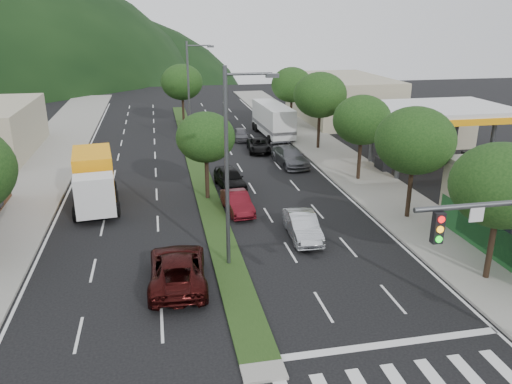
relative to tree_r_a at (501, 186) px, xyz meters
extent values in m
plane|color=black|center=(-12.00, -4.00, -4.82)|extent=(160.00, 160.00, 0.00)
cube|color=gray|center=(0.50, 21.00, -4.75)|extent=(5.00, 90.00, 0.15)
cube|color=gray|center=(-25.00, 21.00, -4.75)|extent=(6.00, 90.00, 0.15)
cube|color=#1D3613|center=(-12.00, 24.00, -4.76)|extent=(1.60, 56.00, 0.12)
cylinder|color=#47494C|center=(-4.40, -5.50, 1.48)|extent=(6.00, 0.18, 0.18)
cube|color=black|center=(-6.60, -5.65, 0.88)|extent=(0.35, 0.25, 1.05)
cube|color=silver|center=(7.00, 18.00, 0.18)|extent=(12.00, 8.00, 0.50)
cube|color=#F79D0D|center=(7.00, 18.00, -0.17)|extent=(12.20, 8.20, 0.50)
cylinder|color=#47494C|center=(3.00, 15.50, -2.52)|extent=(0.36, 0.36, 4.60)
cylinder|color=#47494C|center=(11.00, 15.50, -2.52)|extent=(0.36, 0.36, 4.60)
cylinder|color=#47494C|center=(3.00, 20.50, -2.52)|extent=(0.36, 0.36, 4.60)
cylinder|color=#47494C|center=(11.00, 20.50, -2.52)|extent=(0.36, 0.36, 4.60)
cube|color=black|center=(3.00, 18.00, -4.27)|extent=(0.80, 1.60, 1.10)
cube|color=black|center=(11.00, 18.00, -4.27)|extent=(0.80, 1.60, 1.10)
cube|color=#B2A98E|center=(7.50, 40.00, -2.22)|extent=(10.00, 16.00, 5.20)
cylinder|color=black|center=(0.00, 0.00, -2.85)|extent=(0.28, 0.28, 3.64)
ellipsoid|color=black|center=(0.00, 0.00, 0.01)|extent=(4.60, 4.60, 3.91)
cylinder|color=black|center=(0.00, 8.00, -2.77)|extent=(0.28, 0.28, 3.81)
ellipsoid|color=black|center=(0.00, 8.00, 0.23)|extent=(4.80, 4.80, 4.08)
cylinder|color=black|center=(0.00, 16.00, -2.88)|extent=(0.28, 0.28, 3.58)
ellipsoid|color=black|center=(0.00, 16.00, -0.06)|extent=(4.40, 4.40, 3.74)
cylinder|color=black|center=(0.00, 26.00, -2.71)|extent=(0.28, 0.28, 3.92)
ellipsoid|color=black|center=(0.00, 26.00, 0.37)|extent=(5.00, 5.00, 4.25)
cylinder|color=black|center=(0.00, 36.00, -2.82)|extent=(0.28, 0.28, 3.70)
ellipsoid|color=black|center=(0.00, 36.00, 0.08)|extent=(4.60, 4.60, 3.91)
cylinder|color=black|center=(-12.00, 14.00, -3.02)|extent=(0.28, 0.28, 3.36)
ellipsoid|color=black|center=(-12.00, 14.00, -0.38)|extent=(4.00, 4.00, 3.40)
cylinder|color=black|center=(-12.00, 40.00, -2.80)|extent=(0.28, 0.28, 3.81)
ellipsoid|color=black|center=(-12.00, 40.00, 0.20)|extent=(4.80, 4.80, 4.08)
cylinder|color=#47494C|center=(-12.00, 4.00, 0.18)|extent=(0.20, 0.20, 10.00)
cylinder|color=#47494C|center=(-10.90, 4.00, 4.78)|extent=(2.20, 0.12, 0.12)
cube|color=#47494C|center=(-9.80, 4.00, 4.68)|extent=(0.60, 0.25, 0.18)
cylinder|color=#47494C|center=(-12.00, 29.00, 0.18)|extent=(0.20, 0.20, 10.00)
cylinder|color=#47494C|center=(-10.90, 29.00, 4.78)|extent=(2.20, 0.12, 0.12)
cube|color=#47494C|center=(-9.80, 29.00, 4.68)|extent=(0.60, 0.25, 0.18)
imported|color=#B5B8BE|center=(-7.34, 6.45, -4.10)|extent=(1.76, 4.46, 1.45)
imported|color=black|center=(-14.64, 2.58, -4.03)|extent=(2.88, 5.81, 1.58)
imported|color=black|center=(-10.09, 16.16, -4.06)|extent=(2.24, 4.61, 1.52)
imported|color=#535459|center=(-4.13, 21.16, -4.05)|extent=(2.63, 5.49, 1.54)
imported|color=#540E15|center=(-10.35, 11.16, -4.15)|extent=(1.76, 4.19, 1.34)
imported|color=black|center=(-5.83, 26.16, -4.22)|extent=(2.37, 4.47, 1.20)
imported|color=#545459|center=(-6.68, 31.16, -4.21)|extent=(1.72, 3.68, 1.22)
cube|color=silver|center=(-19.17, 11.30, -3.09)|extent=(2.54, 1.98, 2.48)
cube|color=#FF9F0D|center=(-19.61, 15.28, -2.98)|extent=(2.97, 4.78, 3.35)
cube|color=black|center=(-19.52, 14.42, -4.33)|extent=(2.84, 6.46, 0.32)
cylinder|color=black|center=(-17.99, 11.89, -4.33)|extent=(0.43, 1.00, 0.97)
cylinder|color=black|center=(-20.46, 11.62, -4.33)|extent=(0.43, 1.00, 0.97)
cylinder|color=black|center=(-18.24, 14.23, -4.33)|extent=(0.43, 1.00, 0.97)
cylinder|color=black|center=(-20.71, 13.96, -4.33)|extent=(0.43, 1.00, 0.97)
cylinder|color=black|center=(-18.48, 16.36, -4.33)|extent=(0.43, 1.00, 0.97)
cylinder|color=black|center=(-20.95, 16.09, -4.33)|extent=(0.43, 1.00, 0.97)
cube|color=white|center=(-3.00, 32.30, -2.92)|extent=(2.77, 8.87, 2.93)
cube|color=slate|center=(-3.00, 32.30, -3.65)|extent=(2.83, 8.87, 0.34)
cylinder|color=black|center=(-4.35, 35.77, -4.38)|extent=(0.37, 0.89, 0.88)
cylinder|color=black|center=(-1.91, 35.86, -4.38)|extent=(0.37, 0.89, 0.88)
cylinder|color=black|center=(-4.31, 34.71, -4.38)|extent=(0.37, 0.89, 0.88)
cylinder|color=black|center=(-1.87, 34.81, -4.38)|extent=(0.37, 0.89, 0.88)
cylinder|color=black|center=(-4.10, 29.10, -4.38)|extent=(0.37, 0.89, 0.88)
cylinder|color=black|center=(-1.66, 29.19, -4.38)|extent=(0.37, 0.89, 0.88)
camera|label=1|loc=(-15.18, -18.82, 7.21)|focal=35.00mm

